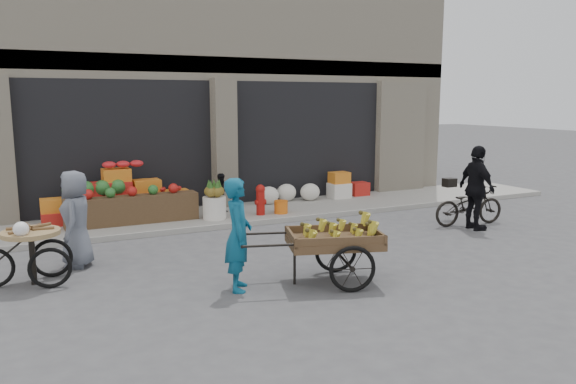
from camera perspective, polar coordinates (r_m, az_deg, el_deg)
name	(u,v)px	position (r m, az deg, el deg)	size (l,w,h in m)	color
ground	(324,261)	(9.83, 3.64, -6.98)	(80.00, 80.00, 0.00)	#424244
sidewalk	(238,214)	(13.42, -5.10, -2.27)	(18.00, 2.20, 0.12)	gray
building	(187,78)	(16.88, -10.20, 11.32)	(14.00, 6.45, 7.00)	beige
fruit_display	(128,195)	(12.91, -15.93, -0.30)	(3.10, 1.12, 1.24)	red
pineapple_bin	(215,208)	(12.65, -7.48, -1.60)	(0.52, 0.52, 0.50)	silver
fire_hydrant	(260,198)	(12.96, -2.81, -0.66)	(0.22, 0.22, 0.71)	#A5140F
orange_bucket	(281,207)	(13.16, -0.72, -1.53)	(0.32, 0.32, 0.30)	orange
right_bay_goods	(321,189)	(14.99, 3.39, 0.34)	(3.35, 0.60, 0.70)	silver
seated_person	(222,193)	(13.29, -6.70, -0.10)	(0.45, 0.35, 0.93)	black
banana_cart	(331,237)	(8.53, 4.39, -4.56)	(2.52, 1.57, 0.98)	brown
vendor_woman	(238,234)	(8.20, -5.08, -4.32)	(0.61, 0.40, 1.66)	#0E5070
tricycle_cart	(31,248)	(9.29, -24.62, -5.21)	(1.45, 0.93, 0.95)	#9E7F51
vendor_grey	(76,219)	(9.95, -20.75, -2.58)	(0.79, 0.51, 1.62)	slate
bicycle	(469,205)	(13.07, 17.90, -1.27)	(0.60, 1.72, 0.90)	black
cyclist	(477,188)	(12.57, 18.61, 0.38)	(1.06, 0.44, 1.81)	black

